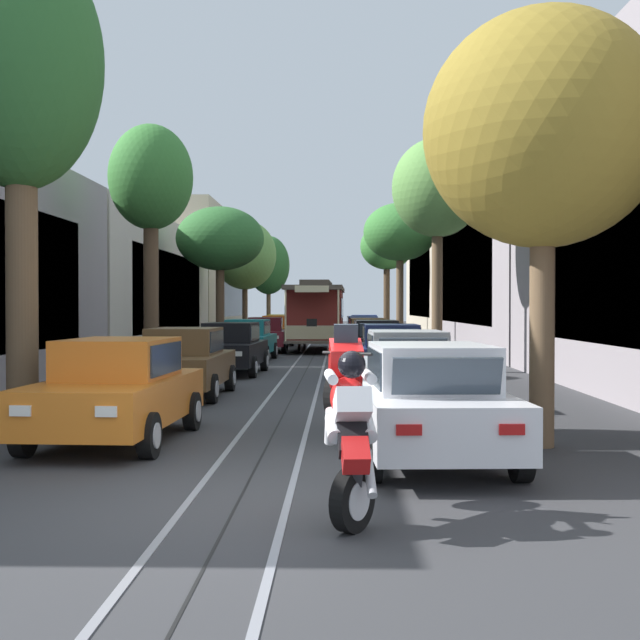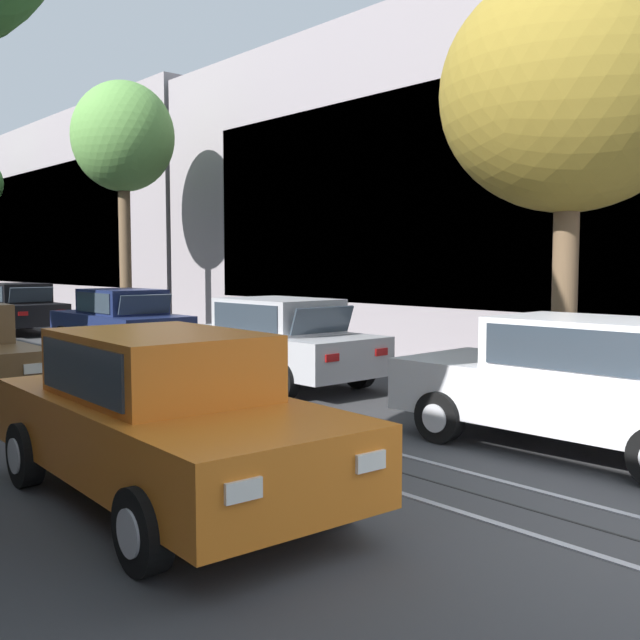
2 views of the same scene
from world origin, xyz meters
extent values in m
cube|color=gray|center=(9.13, 9.12, 4.12)|extent=(4.39, 21.93, 8.25)
cube|color=#2D3842|center=(6.95, 9.12, 3.71)|extent=(0.04, 15.56, 4.95)
cube|color=gray|center=(9.65, 31.35, 4.30)|extent=(5.44, 21.93, 8.60)
cube|color=#2D3842|center=(6.95, 31.35, 3.87)|extent=(0.04, 15.56, 5.16)
cube|color=orange|center=(-2.34, 4.05, 0.65)|extent=(1.99, 4.38, 0.66)
cube|color=orange|center=(-2.33, 4.20, 1.28)|extent=(1.57, 2.13, 0.60)
cube|color=#2D3842|center=(-2.37, 3.37, 1.26)|extent=(1.34, 0.28, 0.47)
cube|color=#2D3842|center=(-2.28, 5.39, 1.26)|extent=(1.30, 0.26, 0.45)
cube|color=#2D3842|center=(-1.58, 4.17, 1.28)|extent=(0.11, 1.81, 0.47)
cube|color=#2D3842|center=(-3.08, 4.24, 1.28)|extent=(0.11, 1.81, 0.47)
cube|color=white|center=(-1.88, 1.87, 0.75)|extent=(0.28, 0.05, 0.14)
cube|color=#B21414|center=(-1.68, 6.19, 0.75)|extent=(0.28, 0.05, 0.12)
cube|color=white|center=(-2.99, 1.92, 0.75)|extent=(0.28, 0.05, 0.14)
cube|color=#B21414|center=(-2.80, 6.24, 0.75)|extent=(0.28, 0.05, 0.12)
cylinder|color=black|center=(-1.52, 2.68, 0.32)|extent=(0.23, 0.65, 0.64)
cylinder|color=silver|center=(-1.41, 2.68, 0.32)|extent=(0.04, 0.35, 0.35)
cylinder|color=black|center=(-3.27, 2.76, 0.32)|extent=(0.23, 0.65, 0.64)
cylinder|color=silver|center=(-3.38, 2.77, 0.32)|extent=(0.04, 0.35, 0.35)
cylinder|color=black|center=(-1.40, 5.35, 0.32)|extent=(0.23, 0.65, 0.64)
cylinder|color=silver|center=(-1.29, 5.34, 0.32)|extent=(0.04, 0.35, 0.35)
cylinder|color=black|center=(-3.16, 5.43, 0.32)|extent=(0.23, 0.65, 0.64)
cylinder|color=silver|center=(-3.27, 5.43, 0.32)|extent=(0.04, 0.35, 0.35)
cube|color=white|center=(-1.98, 8.38, 0.75)|extent=(0.28, 0.04, 0.14)
cylinder|color=black|center=(-1.65, 9.20, 0.32)|extent=(0.21, 0.64, 0.64)
cylinder|color=silver|center=(-1.54, 9.20, 0.32)|extent=(0.02, 0.35, 0.35)
cube|color=silver|center=(2.28, 2.57, 0.65)|extent=(2.01, 4.38, 0.66)
cube|color=silver|center=(2.28, 2.42, 1.28)|extent=(1.58, 2.13, 0.60)
cube|color=#2D3842|center=(2.24, 3.26, 1.26)|extent=(1.34, 0.29, 0.47)
cube|color=#2D3842|center=(1.54, 2.38, 1.28)|extent=(0.12, 1.81, 0.47)
cube|color=#2D3842|center=(3.03, 2.46, 1.28)|extent=(0.12, 1.81, 0.47)
cube|color=white|center=(1.61, 4.70, 0.75)|extent=(0.28, 0.05, 0.14)
cube|color=white|center=(2.73, 4.75, 0.75)|extent=(0.28, 0.05, 0.14)
cylinder|color=black|center=(1.33, 3.86, 0.32)|extent=(0.23, 0.65, 0.64)
cylinder|color=silver|center=(1.22, 3.85, 0.32)|extent=(0.04, 0.35, 0.35)
cylinder|color=black|center=(3.09, 3.94, 0.32)|extent=(0.23, 0.65, 0.64)
cylinder|color=silver|center=(3.20, 3.95, 0.32)|extent=(0.04, 0.35, 0.35)
cube|color=#B7B7BC|center=(2.45, 8.66, 0.65)|extent=(1.87, 4.33, 0.66)
cube|color=#B7B7BC|center=(2.45, 8.51, 1.28)|extent=(1.51, 2.09, 0.60)
cube|color=#2D3842|center=(2.44, 9.35, 1.26)|extent=(1.34, 0.24, 0.47)
cube|color=#2D3842|center=(2.47, 7.33, 1.26)|extent=(1.30, 0.22, 0.45)
cube|color=#2D3842|center=(1.71, 8.50, 1.28)|extent=(0.06, 1.81, 0.47)
cube|color=#2D3842|center=(3.20, 8.53, 1.28)|extent=(0.06, 1.81, 0.47)
cube|color=white|center=(1.86, 10.81, 0.75)|extent=(0.28, 0.04, 0.14)
cube|color=#B21414|center=(1.93, 6.49, 0.75)|extent=(0.28, 0.04, 0.12)
cube|color=white|center=(2.97, 10.83, 0.75)|extent=(0.28, 0.04, 0.14)
cube|color=#B21414|center=(3.05, 6.51, 0.75)|extent=(0.28, 0.04, 0.12)
cylinder|color=black|center=(1.55, 9.98, 0.32)|extent=(0.21, 0.64, 0.64)
cylinder|color=silver|center=(1.44, 9.98, 0.32)|extent=(0.03, 0.35, 0.35)
cylinder|color=black|center=(3.31, 10.01, 0.32)|extent=(0.21, 0.64, 0.64)
cylinder|color=silver|center=(3.42, 10.01, 0.32)|extent=(0.03, 0.35, 0.35)
cylinder|color=black|center=(1.59, 7.31, 0.32)|extent=(0.21, 0.64, 0.64)
cylinder|color=silver|center=(1.48, 7.31, 0.32)|extent=(0.03, 0.35, 0.35)
cylinder|color=black|center=(3.35, 7.34, 0.32)|extent=(0.21, 0.64, 0.64)
cylinder|color=silver|center=(3.46, 7.35, 0.32)|extent=(0.03, 0.35, 0.35)
cube|color=#19234C|center=(2.52, 14.94, 0.65)|extent=(1.80, 4.30, 0.66)
cube|color=#19234C|center=(2.52, 14.79, 1.28)|extent=(1.48, 2.06, 0.60)
cube|color=#2D3842|center=(2.52, 15.63, 1.26)|extent=(1.33, 0.22, 0.47)
cube|color=#2D3842|center=(2.52, 13.61, 1.26)|extent=(1.30, 0.20, 0.45)
cube|color=#2D3842|center=(1.77, 14.79, 1.28)|extent=(0.03, 1.81, 0.47)
cube|color=#2D3842|center=(3.26, 14.79, 1.28)|extent=(0.03, 1.81, 0.47)
cube|color=white|center=(1.96, 17.10, 0.75)|extent=(0.28, 0.04, 0.14)
cube|color=#B21414|center=(1.96, 12.78, 0.75)|extent=(0.28, 0.04, 0.12)
cube|color=white|center=(3.07, 17.10, 0.75)|extent=(0.28, 0.04, 0.14)
cube|color=#B21414|center=(3.07, 12.78, 0.75)|extent=(0.28, 0.04, 0.12)
cylinder|color=black|center=(1.63, 16.27, 0.32)|extent=(0.20, 0.64, 0.64)
cylinder|color=silver|center=(1.52, 16.27, 0.32)|extent=(0.02, 0.35, 0.35)
cylinder|color=black|center=(3.39, 16.27, 0.32)|extent=(0.20, 0.64, 0.64)
cylinder|color=silver|center=(3.50, 16.27, 0.32)|extent=(0.02, 0.35, 0.35)
cylinder|color=black|center=(1.64, 13.61, 0.32)|extent=(0.20, 0.64, 0.64)
cylinder|color=silver|center=(1.53, 13.61, 0.32)|extent=(0.02, 0.35, 0.35)
cylinder|color=black|center=(3.40, 13.61, 0.32)|extent=(0.20, 0.64, 0.64)
cylinder|color=silver|center=(3.51, 13.61, 0.32)|extent=(0.02, 0.35, 0.35)
cube|color=black|center=(2.42, 21.98, 0.65)|extent=(1.83, 4.31, 0.66)
cube|color=black|center=(2.43, 21.83, 1.28)|extent=(1.49, 2.07, 0.60)
cube|color=#2D3842|center=(2.42, 22.67, 1.26)|extent=(1.33, 0.23, 0.47)
cube|color=#2D3842|center=(2.43, 20.65, 1.26)|extent=(1.30, 0.21, 0.45)
cube|color=#2D3842|center=(3.17, 21.84, 1.28)|extent=(0.04, 1.81, 0.47)
cube|color=#B21414|center=(1.88, 19.82, 0.75)|extent=(0.28, 0.04, 0.12)
cube|color=white|center=(2.97, 24.15, 0.75)|extent=(0.28, 0.04, 0.14)
cube|color=#B21414|center=(3.00, 19.83, 0.75)|extent=(0.28, 0.04, 0.12)
cylinder|color=black|center=(3.30, 23.32, 0.32)|extent=(0.20, 0.64, 0.64)
cylinder|color=silver|center=(3.41, 23.32, 0.32)|extent=(0.02, 0.35, 0.35)
cylinder|color=black|center=(1.55, 20.65, 0.32)|extent=(0.20, 0.64, 0.64)
cylinder|color=black|center=(3.31, 20.66, 0.32)|extent=(0.20, 0.64, 0.64)
cylinder|color=silver|center=(3.42, 20.66, 0.32)|extent=(0.02, 0.35, 0.35)
cylinder|color=brown|center=(4.07, 3.80, 1.91)|extent=(0.37, 0.37, 3.81)
ellipsoid|color=olive|center=(4.07, 3.80, 4.68)|extent=(3.52, 3.82, 3.48)
cylinder|color=brown|center=(4.16, 17.87, 2.52)|extent=(0.34, 0.34, 5.05)
ellipsoid|color=#609947|center=(4.16, 17.87, 5.83)|extent=(2.86, 3.09, 3.11)
camera|label=1|loc=(1.07, -8.64, 2.08)|focal=47.06mm
camera|label=2|loc=(-5.69, -1.91, 2.22)|focal=41.32mm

